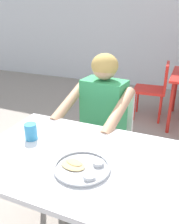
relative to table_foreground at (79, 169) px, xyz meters
The scene contains 6 objects.
table_foreground is the anchor object (origin of this frame).
thali_tray 0.15m from the table_foreground, 55.26° to the right, with size 0.28×0.28×0.03m.
drinking_cup 0.37m from the table_foreground, behind, with size 0.07×0.07×0.10m.
chair_foreground 0.87m from the table_foreground, 96.89° to the left, with size 0.43×0.43×0.83m.
diner_foreground 0.64m from the table_foreground, 101.09° to the left, with size 0.54×0.59×1.18m.
chair_red_left 2.34m from the table_foreground, 87.69° to the left, with size 0.46×0.42×0.82m.
Camera 1 is at (0.41, -0.94, 1.47)m, focal length 37.81 mm.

